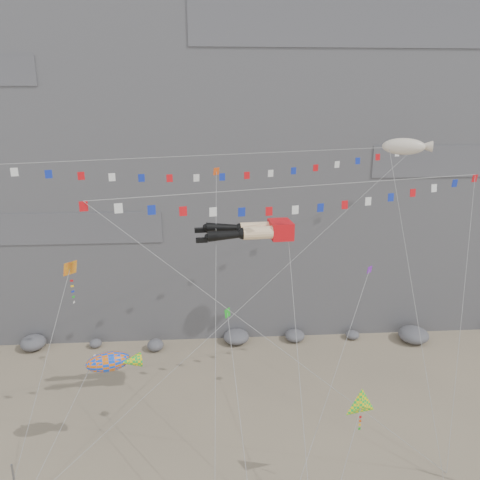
{
  "coord_description": "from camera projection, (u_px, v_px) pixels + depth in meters",
  "views": [
    {
      "loc": [
        -2.49,
        -25.38,
        23.58
      ],
      "look_at": [
        -0.15,
        9.0,
        13.25
      ],
      "focal_mm": 35.0,
      "sensor_mm": 36.0,
      "label": 1
    }
  ],
  "objects": [
    {
      "name": "cliff",
      "position": [
        228.0,
        88.0,
        54.6
      ],
      "size": [
        80.0,
        28.0,
        50.0
      ],
      "primitive_type": "cube",
      "color": "slate",
      "rests_on": "ground"
    },
    {
      "name": "talus_boulders",
      "position": [
        236.0,
        337.0,
        47.26
      ],
      "size": [
        60.0,
        3.0,
        1.2
      ],
      "primitive_type": null,
      "color": "slate",
      "rests_on": "ground"
    },
    {
      "name": "delta_kite",
      "position": [
        361.0,
        406.0,
        26.81
      ],
      "size": [
        4.37,
        4.66,
        8.69
      ],
      "color": "yellow",
      "rests_on": "ground"
    },
    {
      "name": "legs_kite",
      "position": [
        254.0,
        231.0,
        30.67
      ],
      "size": [
        6.48,
        12.25,
        18.95
      ],
      "rotation": [
        0.0,
        0.0,
        0.09
      ],
      "color": "red",
      "rests_on": "ground"
    },
    {
      "name": "small_kite_b",
      "position": [
        368.0,
        274.0,
        32.99
      ],
      "size": [
        8.29,
        11.06,
        17.64
      ],
      "color": "purple",
      "rests_on": "ground"
    },
    {
      "name": "harlequin_kite",
      "position": [
        70.0,
        269.0,
        28.28
      ],
      "size": [
        4.78,
        6.53,
        15.31
      ],
      "color": "red",
      "rests_on": "ground"
    },
    {
      "name": "flag_banner_lower",
      "position": [
        309.0,
        186.0,
        29.28
      ],
      "size": [
        25.95,
        8.49,
        21.18
      ],
      "color": "red",
      "rests_on": "ground"
    },
    {
      "name": "fish_windsock",
      "position": [
        108.0,
        362.0,
        29.72
      ],
      "size": [
        7.11,
        7.61,
        11.12
      ],
      "color": "orange",
      "rests_on": "ground"
    },
    {
      "name": "small_kite_a",
      "position": [
        216.0,
        178.0,
        31.62
      ],
      "size": [
        1.27,
        13.85,
        23.05
      ],
      "color": "#E24B13",
      "rests_on": "ground"
    },
    {
      "name": "blimp_windsock",
      "position": [
        404.0,
        147.0,
        35.19
      ],
      "size": [
        4.27,
        12.59,
        23.12
      ],
      "color": "beige",
      "rests_on": "ground"
    },
    {
      "name": "flag_banner_upper",
      "position": [
        234.0,
        154.0,
        35.26
      ],
      "size": [
        32.86,
        19.1,
        27.86
      ],
      "color": "red",
      "rests_on": "ground"
    },
    {
      "name": "ground",
      "position": [
        251.0,
        469.0,
        31.19
      ],
      "size": [
        120.0,
        120.0,
        0.0
      ],
      "primitive_type": "plane",
      "color": "gray",
      "rests_on": "ground"
    },
    {
      "name": "small_kite_c",
      "position": [
        228.0,
        316.0,
        29.29
      ],
      "size": [
        1.86,
        9.94,
        14.19
      ],
      "color": "green",
      "rests_on": "ground"
    }
  ]
}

